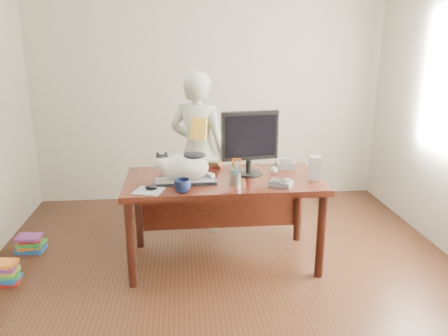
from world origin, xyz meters
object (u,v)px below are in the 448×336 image
at_px(calculator, 285,163).
at_px(person, 198,152).
at_px(monitor, 250,140).
at_px(book_stack, 211,164).
at_px(book_pile_b, 30,243).
at_px(phone, 282,183).
at_px(desk, 222,192).
at_px(cat, 183,166).
at_px(mouse, 151,187).
at_px(keyboard, 185,181).
at_px(coffee_mug, 183,186).
at_px(pen_cup, 235,178).
at_px(book_pile_a, 3,273).
at_px(speaker, 315,168).
at_px(baseball, 274,170).

height_order(calculator, person, person).
bearing_deg(monitor, book_stack, 128.99).
bearing_deg(book_pile_b, monitor, -8.43).
bearing_deg(phone, person, 151.50).
relative_size(desk, cat, 3.33).
relative_size(mouse, calculator, 0.45).
distance_m(keyboard, coffee_mug, 0.23).
bearing_deg(pen_cup, book_pile_a, -179.82).
bearing_deg(mouse, desk, 46.44).
xyz_separation_m(keyboard, mouse, (-0.26, -0.15, 0.01)).
bearing_deg(speaker, book_pile_a, -166.57).
xyz_separation_m(coffee_mug, phone, (0.76, 0.07, -0.02)).
xyz_separation_m(desk, mouse, (-0.57, -0.33, 0.17)).
bearing_deg(mouse, cat, 48.39).
bearing_deg(person, book_pile_b, 38.88).
bearing_deg(desk, monitor, -4.21).
relative_size(cat, book_stack, 2.11).
bearing_deg(speaker, keyboard, -169.56).
distance_m(person, book_pile_a, 1.97).
distance_m(baseball, book_pile_a, 2.31).
bearing_deg(monitor, coffee_mug, -155.05).
bearing_deg(keyboard, cat, -171.64).
bearing_deg(cat, phone, -10.90).
height_order(cat, baseball, cat).
distance_m(pen_cup, mouse, 0.65).
distance_m(phone, baseball, 0.32).
bearing_deg(book_stack, book_pile_b, -160.84).
bearing_deg(mouse, keyboard, 47.18).
height_order(cat, pen_cup, cat).
relative_size(speaker, book_pile_a, 0.72).
xyz_separation_m(pen_cup, book_stack, (-0.15, 0.53, -0.03)).
relative_size(monitor, baseball, 7.99).
relative_size(keyboard, calculator, 2.09).
relative_size(cat, person, 0.31).
height_order(keyboard, mouse, mouse).
height_order(monitor, pen_cup, monitor).
height_order(desk, baseball, baseball).
height_order(speaker, book_stack, speaker).
bearing_deg(person, book_pile_a, 55.48).
xyz_separation_m(cat, book_pile_a, (-1.42, -0.10, -0.80)).
distance_m(cat, calculator, 0.99).
xyz_separation_m(cat, book_stack, (0.25, 0.43, -0.11)).
bearing_deg(speaker, book_stack, 162.52).
distance_m(book_pile_a, book_pile_b, 0.55).
relative_size(coffee_mug, speaker, 0.65).
relative_size(desk, book_pile_b, 6.20).
distance_m(cat, book_pile_a, 1.64).
height_order(pen_cup, book_pile_b, pen_cup).
bearing_deg(book_stack, book_pile_a, -142.57).
xyz_separation_m(coffee_mug, speaker, (1.07, 0.20, 0.05)).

